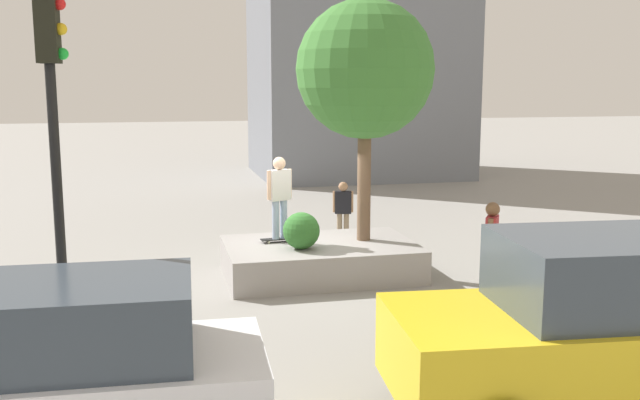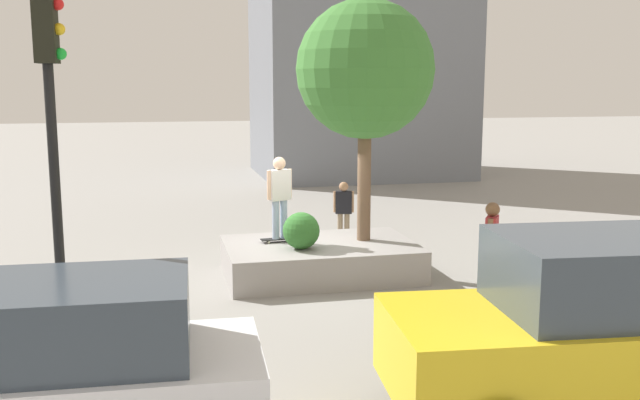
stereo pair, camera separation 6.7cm
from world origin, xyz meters
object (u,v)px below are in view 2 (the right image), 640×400
object	(u,v)px
taxi_cab	(600,329)
skateboard	(280,239)
planter_ledge	(320,259)
plaza_tree	(365,70)
traffic_light_corner	(53,130)
police_car	(53,378)
pedestrian_crossing	(344,207)
skateboarder	(280,192)
passerby_with_bag	(491,241)

from	to	relation	value
taxi_cab	skateboard	bearing A→B (deg)	-70.90
planter_ledge	plaza_tree	distance (m)	3.96
planter_ledge	plaza_tree	size ratio (longest dim) A/B	0.78
skateboard	traffic_light_corner	world-z (taller)	traffic_light_corner
police_car	traffic_light_corner	world-z (taller)	traffic_light_corner
taxi_cab	pedestrian_crossing	world-z (taller)	taxi_cab
traffic_light_corner	planter_ledge	bearing A→B (deg)	-131.32
plaza_tree	skateboarder	size ratio (longest dim) A/B	2.91
taxi_cab	plaza_tree	bearing A→B (deg)	-83.77
plaza_tree	passerby_with_bag	size ratio (longest dim) A/B	2.85
skateboarder	pedestrian_crossing	bearing A→B (deg)	-128.01
pedestrian_crossing	skateboard	bearing A→B (deg)	51.99
skateboarder	police_car	bearing A→B (deg)	63.45
taxi_cab	police_car	size ratio (longest dim) A/B	1.12
police_car	skateboarder	bearing A→B (deg)	-116.55
plaza_tree	pedestrian_crossing	distance (m)	4.38
police_car	pedestrian_crossing	bearing A→B (deg)	-119.97
traffic_light_corner	pedestrian_crossing	world-z (taller)	traffic_light_corner
skateboard	taxi_cab	world-z (taller)	taxi_cab
skateboard	skateboarder	bearing A→B (deg)	-153.43
planter_ledge	passerby_with_bag	bearing A→B (deg)	147.19
planter_ledge	skateboarder	bearing A→B (deg)	-22.02
planter_ledge	taxi_cab	xyz separation A→B (m)	(-1.73, 6.93, 0.79)
planter_ledge	taxi_cab	bearing A→B (deg)	104.02
plaza_tree	police_car	bearing A→B (deg)	52.38
taxi_cab	planter_ledge	bearing A→B (deg)	-75.98
plaza_tree	taxi_cab	world-z (taller)	plaza_tree
skateboard	passerby_with_bag	bearing A→B (deg)	149.31
skateboarder	taxi_cab	xyz separation A→B (m)	(-2.51, 7.25, -0.60)
taxi_cab	pedestrian_crossing	distance (m)	9.89
taxi_cab	pedestrian_crossing	size ratio (longest dim) A/B	3.27
planter_ledge	pedestrian_crossing	xyz separation A→B (m)	(-1.28, -2.95, 0.53)
skateboarder	pedestrian_crossing	world-z (taller)	skateboarder
police_car	traffic_light_corner	distance (m)	2.93
traffic_light_corner	taxi_cab	bearing A→B (deg)	162.31
police_car	passerby_with_bag	world-z (taller)	police_car
taxi_cab	passerby_with_bag	size ratio (longest dim) A/B	2.85
planter_ledge	skateboard	size ratio (longest dim) A/B	4.74
planter_ledge	pedestrian_crossing	distance (m)	3.26
skateboarder	pedestrian_crossing	size ratio (longest dim) A/B	1.12
skateboard	police_car	world-z (taller)	police_car
skateboarder	taxi_cab	world-z (taller)	skateboarder
skateboard	pedestrian_crossing	xyz separation A→B (m)	(-2.06, -2.64, 0.14)
planter_ledge	taxi_cab	size ratio (longest dim) A/B	0.78
plaza_tree	skateboarder	world-z (taller)	plaza_tree
planter_ledge	passerby_with_bag	xyz separation A→B (m)	(-2.89, 1.86, 0.66)
skateboard	taxi_cab	bearing A→B (deg)	109.10
skateboard	taxi_cab	size ratio (longest dim) A/B	0.17
plaza_tree	police_car	world-z (taller)	plaza_tree
pedestrian_crossing	plaza_tree	bearing A→B (deg)	83.61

